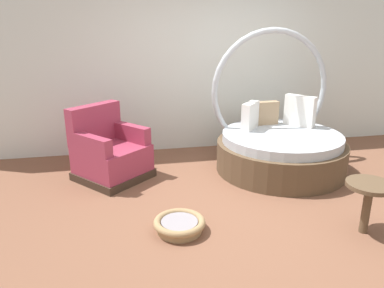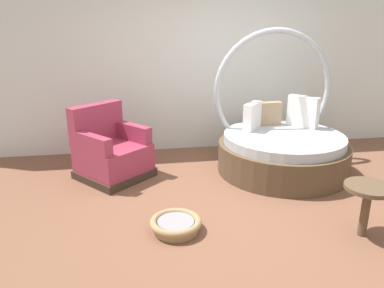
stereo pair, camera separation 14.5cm
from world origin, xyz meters
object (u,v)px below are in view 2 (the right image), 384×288
object	(u,v)px
red_armchair	(111,153)
side_table	(368,195)
pet_basket	(176,224)
round_daybed	(281,144)

from	to	relation	value
red_armchair	side_table	distance (m)	3.06
red_armchair	pet_basket	bearing A→B (deg)	-65.85
round_daybed	red_armchair	world-z (taller)	round_daybed
side_table	round_daybed	bearing A→B (deg)	94.45
round_daybed	side_table	distance (m)	1.75
red_armchair	round_daybed	bearing A→B (deg)	-3.04
side_table	pet_basket	bearing A→B (deg)	168.36
pet_basket	side_table	xyz separation A→B (m)	(1.76, -0.36, 0.35)
red_armchair	pet_basket	size ratio (longest dim) A/B	2.21
round_daybed	red_armchair	bearing A→B (deg)	176.96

